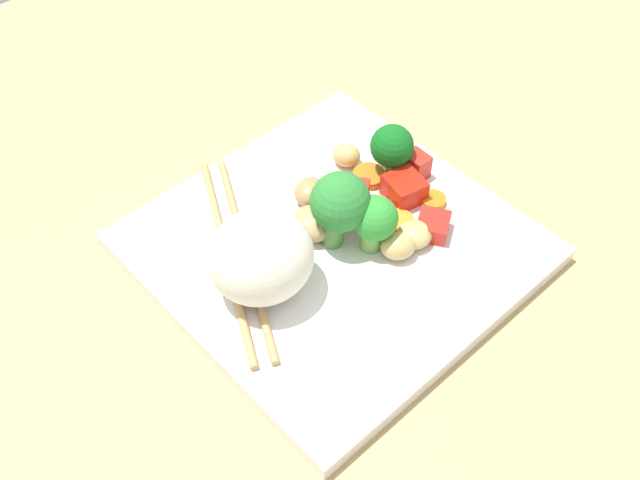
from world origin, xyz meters
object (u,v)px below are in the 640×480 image
Objects in this scene: rice_mound at (260,256)px; chopstick_pair at (236,254)px; square_plate at (333,247)px; broccoli_floret_1 at (337,201)px; carrot_slice_0 at (433,200)px.

rice_mound is 4.99cm from chopstick_pair.
broccoli_floret_1 reaches higher than square_plate.
square_plate is 8.58cm from rice_mound.
broccoli_floret_1 is 9.45cm from chopstick_pair.
square_plate is 12.96× the size of carrot_slice_0.
broccoli_floret_1 is (0.32, -7.99, 0.56)cm from rice_mound.
broccoli_floret_1 reaches higher than chopstick_pair.
rice_mound is at bearing 82.39° from carrot_slice_0.
rice_mound is 17.51cm from carrot_slice_0.
carrot_slice_0 is (-2.27, -17.03, -3.34)cm from rice_mound.
broccoli_floret_1 is at bearing -87.71° from rice_mound.
carrot_slice_0 is (-2.60, -9.04, -3.90)cm from broccoli_floret_1.
rice_mound is 1.19× the size of broccoli_floret_1.
rice_mound is (0.14, 7.36, 4.41)cm from square_plate.
broccoli_floret_1 is at bearing 73.99° from carrot_slice_0.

